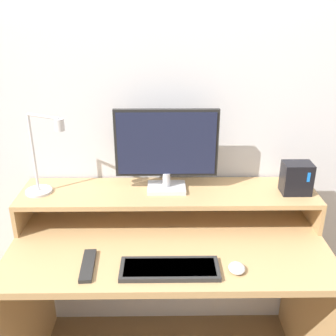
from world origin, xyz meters
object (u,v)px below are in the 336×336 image
monitor (166,148)px  remote_control (88,265)px  router_dock (296,178)px  mouse (237,268)px  desk_lamp (43,165)px  keyboard (169,269)px

monitor → remote_control: bearing=-129.9°
router_dock → mouse: (-0.32, -0.36, -0.21)m
monitor → router_dock: size_ratio=3.17×
monitor → mouse: size_ratio=5.96×
router_dock → monitor: bearing=176.1°
monitor → router_dock: bearing=-3.9°
monitor → remote_control: (-0.31, -0.37, -0.35)m
desk_lamp → router_dock: desk_lamp is taller
router_dock → mouse: bearing=-131.1°
router_dock → keyboard: (-0.58, -0.36, -0.21)m
monitor → desk_lamp: bearing=-175.6°
monitor → desk_lamp: size_ratio=1.23×
router_dock → remote_control: bearing=-159.6°
router_dock → desk_lamp: bearing=-179.9°
desk_lamp → remote_control: 0.49m
monitor → router_dock: monitor is taller
router_dock → keyboard: 0.71m
desk_lamp → remote_control: size_ratio=1.87×
monitor → desk_lamp: (-0.54, -0.04, -0.06)m
monitor → keyboard: bearing=-89.4°
router_dock → keyboard: size_ratio=0.38×
desk_lamp → mouse: (0.80, -0.36, -0.28)m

